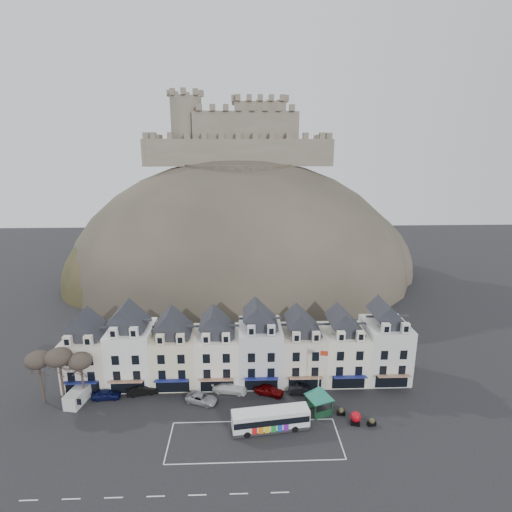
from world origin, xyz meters
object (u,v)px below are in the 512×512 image
at_px(car_black, 143,389).
at_px(car_charcoal, 302,390).
at_px(bus, 270,419).
at_px(red_buoy, 356,418).
at_px(white_van, 78,396).
at_px(flagpole, 320,372).
at_px(bus_shelter, 319,392).
at_px(car_navy, 106,394).
at_px(car_white, 230,387).
at_px(car_silver, 201,398).
at_px(car_maroon, 269,390).

height_order(car_black, car_charcoal, car_black).
height_order(bus, red_buoy, bus).
height_order(bus, white_van, bus).
height_order(red_buoy, car_charcoal, red_buoy).
bearing_deg(flagpole, bus, -142.16).
distance_m(red_buoy, white_van, 40.23).
relative_size(bus_shelter, car_navy, 1.46).
height_order(white_van, car_white, white_van).
bearing_deg(bus, car_silver, 140.01).
height_order(bus, car_navy, bus).
xyz_separation_m(flagpole, white_van, (-35.62, 1.08, -3.81)).
distance_m(bus_shelter, car_navy, 31.72).
relative_size(bus, car_silver, 2.28).
bearing_deg(bus_shelter, car_black, 147.87).
xyz_separation_m(bus_shelter, car_silver, (-16.92, 2.88, -2.58)).
distance_m(car_black, car_maroon, 19.41).
height_order(bus_shelter, car_navy, bus_shelter).
bearing_deg(bus_shelter, white_van, 153.59).
distance_m(flagpole, car_black, 27.06).
height_order(bus_shelter, white_van, bus_shelter).
relative_size(white_van, car_navy, 1.18).
relative_size(flagpole, car_black, 1.83).
height_order(flagpole, car_silver, flagpole).
bearing_deg(car_white, white_van, 105.58).
height_order(red_buoy, flagpole, flagpole).
relative_size(flagpole, white_van, 1.72).
height_order(red_buoy, white_van, white_van).
height_order(bus_shelter, car_black, bus_shelter).
height_order(car_black, car_maroon, car_black).
xyz_separation_m(car_black, car_maroon, (19.39, -0.87, -0.01)).
xyz_separation_m(car_navy, car_black, (5.20, 1.02, 0.05)).
distance_m(bus_shelter, red_buoy, 5.79).
relative_size(bus_shelter, white_van, 1.24).
xyz_separation_m(car_navy, car_silver, (14.40, -1.48, -0.07)).
relative_size(white_van, car_maroon, 1.12).
distance_m(bus, car_black, 20.92).
relative_size(car_white, car_maroon, 1.21).
bearing_deg(bus, red_buoy, -4.21).
bearing_deg(bus_shelter, car_charcoal, 90.17).
xyz_separation_m(flagpole, car_black, (-26.59, 2.82, -4.11)).
bearing_deg(flagpole, car_navy, 176.76).
bearing_deg(white_van, flagpole, 8.51).
xyz_separation_m(bus, car_navy, (-24.19, 7.70, -0.89)).
relative_size(car_navy, car_maroon, 0.95).
relative_size(red_buoy, car_charcoal, 0.43).
bearing_deg(bus_shelter, red_buoy, -50.69).
distance_m(flagpole, car_white, 14.17).
relative_size(car_black, car_white, 0.87).
bearing_deg(car_maroon, car_charcoal, -67.18).
relative_size(white_van, car_black, 1.06).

